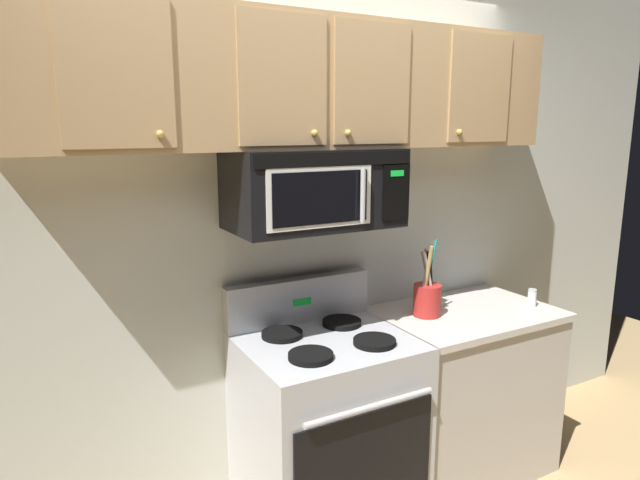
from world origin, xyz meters
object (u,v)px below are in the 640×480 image
(over_range_microwave, at_px, (314,189))
(salt_shaker, at_px, (532,298))
(utensil_crock_red, at_px, (427,296))
(stove_range, at_px, (327,427))

(over_range_microwave, relative_size, salt_shaker, 7.97)
(salt_shaker, bearing_deg, utensil_crock_red, 164.99)
(stove_range, distance_m, salt_shaker, 1.29)
(stove_range, bearing_deg, utensil_crock_red, 3.94)
(utensil_crock_red, xyz_separation_m, salt_shaker, (0.59, -0.16, -0.06))
(over_range_microwave, height_order, utensil_crock_red, over_range_microwave)
(salt_shaker, bearing_deg, stove_range, 174.47)
(stove_range, relative_size, over_range_microwave, 1.47)
(stove_range, height_order, over_range_microwave, over_range_microwave)
(utensil_crock_red, bearing_deg, salt_shaker, -15.01)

